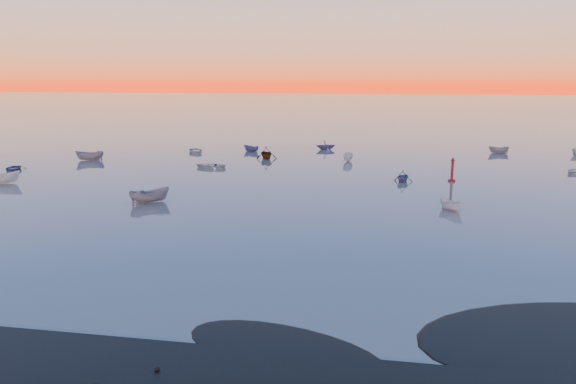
# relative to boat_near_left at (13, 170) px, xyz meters

# --- Properties ---
(ground) EXTENTS (600.00, 600.00, 0.00)m
(ground) POSITION_rel_boat_near_left_xyz_m (38.17, 57.61, 0.00)
(ground) COLOR #605650
(ground) RESTS_ON ground
(mud_lobes) EXTENTS (140.00, 6.00, 0.07)m
(mud_lobes) POSITION_rel_boat_near_left_xyz_m (38.17, -43.39, 0.01)
(mud_lobes) COLOR black
(mud_lobes) RESTS_ON ground
(moored_fleet) EXTENTS (124.00, 58.00, 1.20)m
(moored_fleet) POSITION_rel_boat_near_left_xyz_m (38.17, 10.61, 0.00)
(moored_fleet) COLOR silver
(moored_fleet) RESTS_ON ground
(boat_near_left) EXTENTS (4.31, 2.97, 1.00)m
(boat_near_left) POSITION_rel_boat_near_left_xyz_m (0.00, 0.00, 0.00)
(boat_near_left) COLOR #3C4773
(boat_near_left) RESTS_ON ground
(boat_near_center) EXTENTS (4.03, 4.50, 1.48)m
(boat_near_center) POSITION_rel_boat_near_left_xyz_m (27.51, -15.80, 0.00)
(boat_near_center) COLOR slate
(boat_near_center) RESTS_ON ground
(channel_marker) EXTENTS (0.90, 0.90, 3.19)m
(channel_marker) POSITION_rel_boat_near_left_xyz_m (60.02, 2.46, 1.26)
(channel_marker) COLOR #4C1010
(channel_marker) RESTS_ON ground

